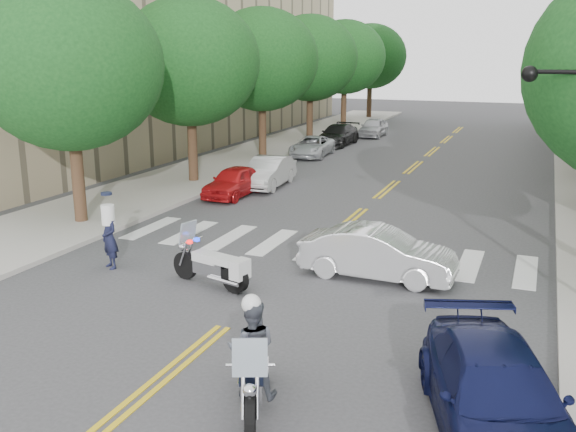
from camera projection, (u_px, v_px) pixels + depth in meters
The scene contains 18 objects.
ground at pixel (223, 327), 14.44m from camera, with size 140.00×140.00×0.00m, color #38383A.
sidewalk_left at pixel (252, 156), 37.62m from camera, with size 5.00×60.00×0.15m, color #9E9991.
tree_l_0 at pixel (69, 66), 21.61m from camera, with size 6.40×6.40×8.45m.
tree_l_1 at pixel (189, 62), 28.80m from camera, with size 6.40×6.40×8.45m.
tree_l_2 at pixel (262, 60), 36.00m from camera, with size 6.40×6.40×8.45m.
tree_l_3 at pixel (310, 58), 43.19m from camera, with size 6.40×6.40×8.45m.
tree_l_4 at pixel (345, 57), 50.38m from camera, with size 6.40×6.40×8.45m.
tree_l_5 at pixel (371, 56), 57.57m from camera, with size 6.40×6.40×8.45m.
motorcycle_police at pixel (252, 356), 11.06m from camera, with size 1.29×2.45×2.09m.
motorcycle_parked at pixel (216, 267), 16.75m from camera, with size 2.51×1.02×1.65m.
officer_standing at pixel (110, 238), 18.18m from camera, with size 0.65×0.43×1.79m, color black.
convertible at pixel (378, 253), 17.45m from camera, with size 1.47×4.22×1.39m, color white.
sedan_blue at pixel (497, 396), 10.20m from camera, with size 2.00×4.93×1.43m, color #0D1239.
parked_car_a at pixel (234, 182), 27.31m from camera, with size 1.51×3.74×1.28m, color red.
parked_car_b at pixel (268, 172), 29.18m from camera, with size 1.45×4.15×1.37m, color #B9B9B9.
parked_car_c at pixel (312, 146), 37.69m from camera, with size 1.94×4.21×1.17m, color #B2B5BB.
parked_car_d at pixel (338, 135), 42.16m from camera, with size 1.89×4.65×1.35m, color black.
parked_car_e at pixel (373, 127), 46.37m from camera, with size 1.58×3.93×1.34m, color #A7A7AD.
Camera 1 is at (6.31, -11.86, 6.04)m, focal length 40.00 mm.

